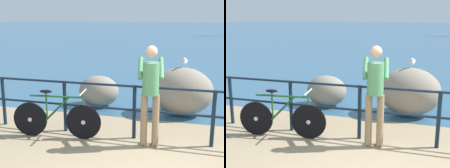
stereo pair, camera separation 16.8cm
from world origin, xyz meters
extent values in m
cube|color=#937F60|center=(0.00, 20.00, -0.05)|extent=(120.00, 120.00, 0.10)
cube|color=#2D5675|center=(0.00, 47.75, 0.00)|extent=(120.00, 90.00, 0.01)
cylinder|color=black|center=(-3.48, 1.66, 0.51)|extent=(0.07, 0.07, 1.02)
cylinder|color=black|center=(-2.09, 1.66, 0.51)|extent=(0.07, 0.07, 1.02)
cylinder|color=black|center=(-0.70, 1.66, 0.51)|extent=(0.07, 0.07, 1.02)
cylinder|color=black|center=(0.70, 1.66, 0.51)|extent=(0.07, 0.07, 1.02)
cylinder|color=black|center=(0.00, 1.66, 1.00)|extent=(9.74, 0.04, 0.04)
cylinder|color=black|center=(0.00, 1.66, 0.55)|extent=(9.74, 0.04, 0.04)
cylinder|color=black|center=(-2.63, 1.25, 0.33)|extent=(0.66, 0.11, 0.66)
cylinder|color=#B7BCC6|center=(-2.63, 1.25, 0.33)|extent=(0.09, 0.06, 0.08)
cylinder|color=black|center=(-1.59, 1.37, 0.33)|extent=(0.66, 0.11, 0.66)
cylinder|color=#B7BCC6|center=(-1.59, 1.37, 0.33)|extent=(0.09, 0.06, 0.08)
cylinder|color=#194C23|center=(-2.11, 1.31, 0.80)|extent=(0.99, 0.15, 0.04)
cylinder|color=#194C23|center=(-2.08, 1.31, 0.57)|extent=(0.50, 0.10, 0.50)
cylinder|color=#194C23|center=(-2.29, 1.29, 0.59)|extent=(0.03, 0.03, 0.53)
ellipsoid|color=black|center=(-2.29, 1.29, 0.89)|extent=(0.25, 0.13, 0.06)
cylinder|color=#194C23|center=(-1.59, 1.37, 0.62)|extent=(0.03, 0.03, 0.57)
cylinder|color=#B7BCC6|center=(-1.59, 1.37, 0.90)|extent=(0.08, 0.48, 0.03)
cylinder|color=#8C7251|center=(-0.46, 1.35, 0.47)|extent=(0.12, 0.12, 0.95)
ellipsoid|color=#513319|center=(-0.47, 1.41, 0.04)|extent=(0.14, 0.27, 0.08)
cylinder|color=#8C7251|center=(-0.26, 1.38, 0.47)|extent=(0.12, 0.12, 0.95)
ellipsoid|color=#513319|center=(-0.27, 1.44, 0.04)|extent=(0.14, 0.27, 0.08)
cylinder|color=#4C8C59|center=(-0.36, 1.36, 1.23)|extent=(0.28, 0.28, 0.55)
sphere|color=tan|center=(-0.36, 1.36, 1.68)|extent=(0.20, 0.20, 0.20)
cylinder|color=#4C8C59|center=(-0.58, 1.57, 1.36)|extent=(0.16, 0.52, 0.34)
cylinder|color=#4C8C59|center=(-0.22, 1.63, 1.36)|extent=(0.16, 0.52, 0.34)
ellipsoid|color=gray|center=(0.08, 3.36, 0.55)|extent=(1.40, 1.08, 1.10)
ellipsoid|color=gray|center=(-1.98, 3.47, 0.39)|extent=(1.02, 0.82, 0.78)
cylinder|color=gold|center=(0.13, 3.45, 1.13)|extent=(0.01, 0.01, 0.06)
cylinder|color=gold|center=(0.09, 3.46, 1.13)|extent=(0.01, 0.01, 0.06)
ellipsoid|color=white|center=(0.11, 3.45, 1.23)|extent=(0.13, 0.27, 0.13)
ellipsoid|color=#9E9EA3|center=(0.11, 3.47, 1.26)|extent=(0.14, 0.25, 0.06)
sphere|color=white|center=(0.10, 3.33, 1.30)|extent=(0.08, 0.08, 0.08)
cone|color=gold|center=(0.09, 3.28, 1.29)|extent=(0.03, 0.05, 0.02)
camera|label=1|loc=(0.35, -3.61, 2.27)|focal=48.76mm
camera|label=2|loc=(0.51, -3.57, 2.27)|focal=48.76mm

